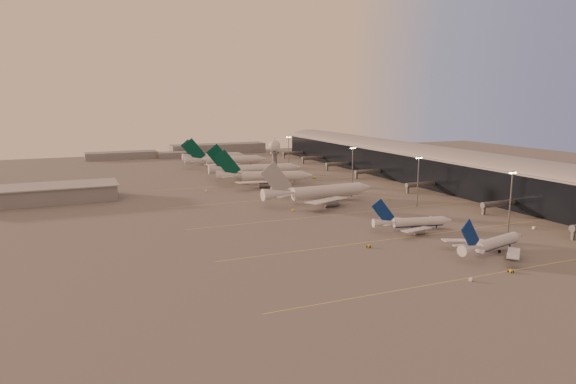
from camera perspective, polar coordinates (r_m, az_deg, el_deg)
name	(u,v)px	position (r m, az deg, el deg)	size (l,w,h in m)	color
ground	(386,249)	(187.73, 10.82, -6.24)	(700.00, 700.00, 0.00)	#5A5757
taxiway_markings	(373,210)	(249.00, 9.39, -2.02)	(180.00, 185.25, 0.02)	#F2E055
terminal	(432,166)	(335.55, 15.74, 2.78)	(57.00, 362.00, 23.04)	black
hangar	(34,194)	(293.21, -26.40, -0.23)	(82.00, 27.00, 8.50)	slate
radar_tower	(275,155)	(290.69, -1.50, 4.10)	(6.40, 6.40, 31.10)	#55575C
mast_a	(511,199)	(221.61, 23.50, -0.70)	(3.60, 0.56, 25.00)	#55575C
mast_b	(418,179)	(259.83, 14.26, 1.40)	(3.60, 0.56, 25.00)	#55575C
mast_c	(352,166)	(302.29, 7.18, 2.90)	(3.60, 0.56, 25.00)	#55575C
mast_d	(289,151)	(381.31, 0.07, 4.56)	(3.60, 0.56, 25.00)	#55575C
distant_horizon	(191,151)	(487.47, -10.73, 4.52)	(165.00, 37.50, 9.00)	slate
narrowbody_near	(493,245)	(192.23, 21.80, -5.51)	(36.40, 28.72, 14.44)	silver
narrowbody_mid	(413,224)	(214.79, 13.71, -3.44)	(35.02, 27.69, 13.80)	silver
widebody_white	(320,195)	(264.47, 3.59, -0.29)	(64.59, 51.68, 22.71)	silver
greentail_a	(265,178)	(316.50, -2.54, 1.51)	(58.85, 46.78, 22.11)	silver
greentail_b	(256,171)	(344.99, -3.55, 2.30)	(64.59, 51.89, 23.50)	silver
greentail_c	(226,162)	(396.96, -6.85, 3.32)	(63.70, 51.15, 23.19)	silver
greentail_d	(215,158)	(430.26, -8.14, 3.77)	(54.38, 43.91, 19.75)	silver
gsv_truck_a	(471,277)	(162.70, 19.65, -8.94)	(5.29, 4.48, 2.09)	white
gsv_tug_near	(511,271)	(174.76, 23.51, -8.07)	(2.33, 3.30, 0.86)	yellow
gsv_catering_a	(535,224)	(234.18, 25.72, -3.25)	(4.98, 2.66, 3.94)	white
gsv_tug_mid	(369,246)	(188.20, 8.94, -5.98)	(3.74, 3.42, 0.92)	yellow
gsv_truck_b	(431,216)	(238.44, 15.64, -2.60)	(4.99, 2.82, 1.90)	white
gsv_truck_c	(293,209)	(243.62, 0.58, -1.89)	(5.39, 4.96, 2.18)	yellow
gsv_catering_b	(390,196)	(275.26, 11.22, -0.49)	(4.66, 2.48, 3.68)	yellow
gsv_tug_far	(293,196)	(278.83, 0.59, -0.43)	(3.39, 3.54, 0.88)	white
gsv_truck_d	(206,190)	(296.73, -9.15, 0.24)	(2.99, 5.82, 2.24)	white
gsv_tug_hangar	(314,178)	(339.32, 2.95, 1.54)	(3.93, 3.05, 0.99)	yellow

